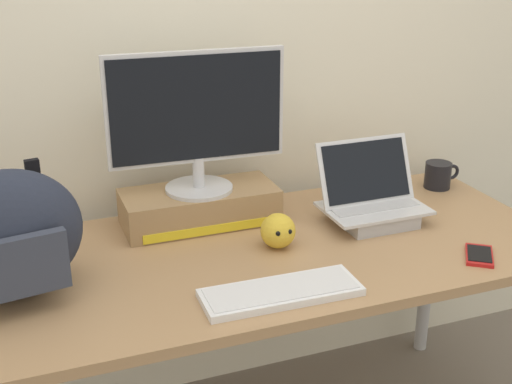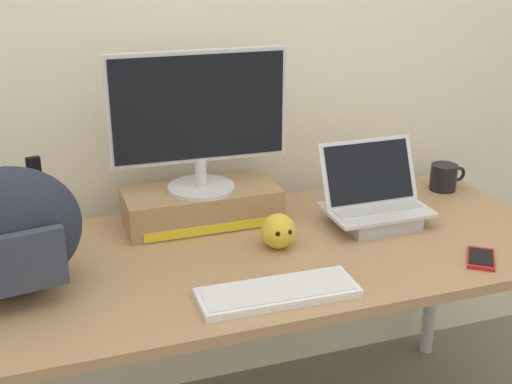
% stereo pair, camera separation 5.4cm
% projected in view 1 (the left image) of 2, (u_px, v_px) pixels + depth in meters
% --- Properties ---
extents(back_wall, '(7.00, 0.10, 2.60)m').
position_uv_depth(back_wall, '(202.00, 29.00, 2.16)').
color(back_wall, silver).
rests_on(back_wall, ground).
extents(desk, '(1.80, 0.77, 0.74)m').
position_uv_depth(desk, '(256.00, 272.00, 1.97)').
color(desk, '#A87F56').
rests_on(desk, ground).
extents(toner_box_yellow, '(0.48, 0.21, 0.11)m').
position_uv_depth(toner_box_yellow, '(200.00, 206.00, 2.11)').
color(toner_box_yellow, '#9E7A51').
rests_on(toner_box_yellow, desk).
extents(desktop_monitor, '(0.54, 0.21, 0.43)m').
position_uv_depth(desktop_monitor, '(197.00, 119.00, 2.00)').
color(desktop_monitor, silver).
rests_on(desktop_monitor, toner_box_yellow).
extents(open_laptop, '(0.32, 0.22, 0.25)m').
position_uv_depth(open_laptop, '(372.00, 206.00, 2.12)').
color(open_laptop, '#ADADB2').
rests_on(open_laptop, desk).
extents(external_keyboard, '(0.41, 0.15, 0.02)m').
position_uv_depth(external_keyboard, '(281.00, 292.00, 1.70)').
color(external_keyboard, white).
rests_on(external_keyboard, desk).
extents(messenger_backpack, '(0.40, 0.31, 0.33)m').
position_uv_depth(messenger_backpack, '(8.00, 235.00, 1.66)').
color(messenger_backpack, '#232838').
rests_on(messenger_backpack, desk).
extents(coffee_mug, '(0.13, 0.09, 0.09)m').
position_uv_depth(coffee_mug, '(438.00, 175.00, 2.40)').
color(coffee_mug, black).
rests_on(coffee_mug, desk).
extents(cell_phone, '(0.14, 0.15, 0.01)m').
position_uv_depth(cell_phone, '(479.00, 255.00, 1.90)').
color(cell_phone, red).
rests_on(cell_phone, desk).
extents(plush_toy, '(0.10, 0.10, 0.10)m').
position_uv_depth(plush_toy, '(278.00, 231.00, 1.95)').
color(plush_toy, gold).
rests_on(plush_toy, desk).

